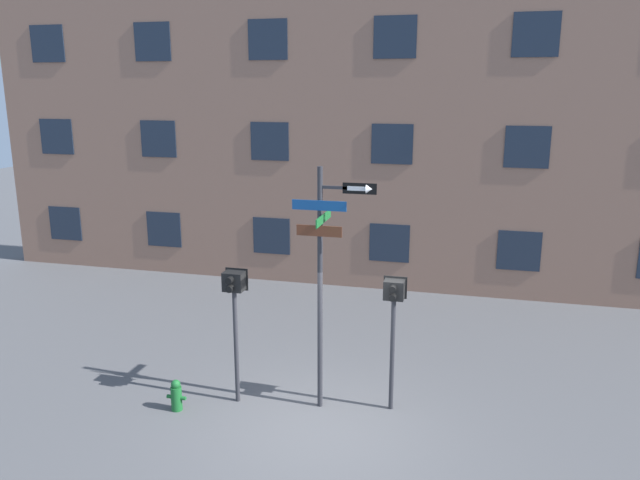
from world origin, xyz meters
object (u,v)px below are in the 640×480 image
at_px(street_sign_pole, 324,267).
at_px(pedestrian_signal_right, 394,308).
at_px(fire_hydrant, 176,396).
at_px(pedestrian_signal_left, 234,299).

bearing_deg(street_sign_pole, pedestrian_signal_right, 10.74).
xyz_separation_m(street_sign_pole, fire_hydrant, (-2.49, -0.76, -2.32)).
bearing_deg(fire_hydrant, pedestrian_signal_left, 31.96).
bearing_deg(pedestrian_signal_right, pedestrian_signal_left, -171.53).
relative_size(pedestrian_signal_left, pedestrian_signal_right, 1.03).
distance_m(street_sign_pole, pedestrian_signal_left, 1.71).
xyz_separation_m(street_sign_pole, pedestrian_signal_left, (-1.57, -0.19, -0.64)).
bearing_deg(fire_hydrant, street_sign_pole, 16.99).
height_order(pedestrian_signal_right, fire_hydrant, pedestrian_signal_right).
bearing_deg(pedestrian_signal_right, fire_hydrant, -164.96).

